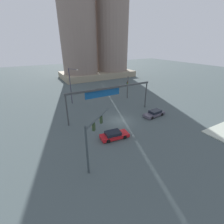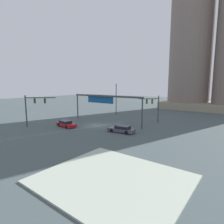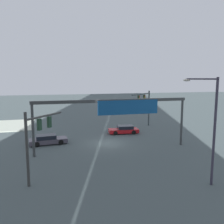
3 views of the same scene
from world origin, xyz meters
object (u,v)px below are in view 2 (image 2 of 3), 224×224
at_px(sedan_car_approaching, 122,129).
at_px(sedan_car_waiting_far, 66,124).
at_px(traffic_signal_near_corner, 33,105).
at_px(traffic_signal_opposite_side, 154,105).
at_px(streetlamp_curved_arm, 116,97).

xyz_separation_m(sedan_car_approaching, sedan_car_waiting_far, (-11.20, -3.02, -0.00)).
height_order(traffic_signal_near_corner, traffic_signal_opposite_side, traffic_signal_near_corner).
bearing_deg(sedan_car_approaching, streetlamp_curved_arm, -56.33).
relative_size(streetlamp_curved_arm, sedan_car_waiting_far, 1.83).
xyz_separation_m(traffic_signal_opposite_side, sedan_car_waiting_far, (-11.99, -14.06, -3.34)).
distance_m(streetlamp_curved_arm, sedan_car_approaching, 19.98).
bearing_deg(sedan_car_approaching, traffic_signal_opposite_side, -99.59).
relative_size(streetlamp_curved_arm, sedan_car_approaching, 1.75).
xyz_separation_m(traffic_signal_opposite_side, sedan_car_approaching, (-0.79, -11.04, -3.34)).
bearing_deg(traffic_signal_opposite_side, sedan_car_approaching, 35.14).
bearing_deg(streetlamp_curved_arm, sedan_car_approaching, 5.42).
relative_size(traffic_signal_near_corner, sedan_car_waiting_far, 1.33).
bearing_deg(traffic_signal_opposite_side, sedan_car_waiting_far, -1.21).
distance_m(traffic_signal_near_corner, traffic_signal_opposite_side, 24.68).
distance_m(traffic_signal_near_corner, sedan_car_approaching, 17.98).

